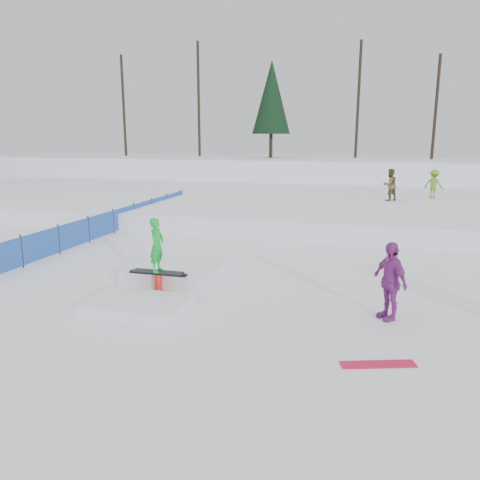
% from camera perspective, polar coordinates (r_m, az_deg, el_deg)
% --- Properties ---
extents(ground, '(120.00, 120.00, 0.00)m').
position_cam_1_polar(ground, '(12.79, -4.55, -6.57)').
color(ground, white).
extents(snow_berm, '(60.00, 14.00, 2.40)m').
position_cam_1_polar(snow_berm, '(41.67, 9.60, 8.23)').
color(snow_berm, white).
rests_on(snow_berm, ground).
extents(snow_midrise, '(50.00, 18.00, 0.80)m').
position_cam_1_polar(snow_midrise, '(27.92, 6.60, 4.65)').
color(snow_midrise, white).
rests_on(snow_midrise, ground).
extents(safety_fence, '(0.05, 16.00, 1.10)m').
position_cam_1_polar(safety_fence, '(21.18, -15.18, 2.22)').
color(safety_fence, '#234CA7').
rests_on(safety_fence, ground).
extents(treeline, '(40.24, 4.22, 10.50)m').
position_cam_1_polar(treeline, '(39.82, 18.94, 16.57)').
color(treeline, black).
rests_on(treeline, snow_berm).
extents(walker_olive, '(1.05, 1.02, 1.70)m').
position_cam_1_polar(walker_olive, '(26.42, 17.80, 6.43)').
color(walker_olive, brown).
rests_on(walker_olive, snow_midrise).
extents(walker_ygreen, '(1.19, 1.02, 1.59)m').
position_cam_1_polar(walker_ygreen, '(28.23, 22.55, 6.32)').
color(walker_ygreen, olive).
rests_on(walker_ygreen, snow_midrise).
extents(spectator_purple, '(0.99, 1.14, 1.84)m').
position_cam_1_polar(spectator_purple, '(11.34, 17.79, -4.76)').
color(spectator_purple, '#8F2F8F').
rests_on(spectator_purple, ground).
extents(loose_board_red, '(1.42, 0.70, 0.03)m').
position_cam_1_polar(loose_board_red, '(9.38, 16.49, -14.33)').
color(loose_board_red, '#BF1236').
rests_on(loose_board_red, ground).
extents(jib_rail_feature, '(2.60, 4.40, 2.11)m').
position_cam_1_polar(jib_rail_feature, '(13.18, -8.84, -4.70)').
color(jib_rail_feature, white).
rests_on(jib_rail_feature, ground).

